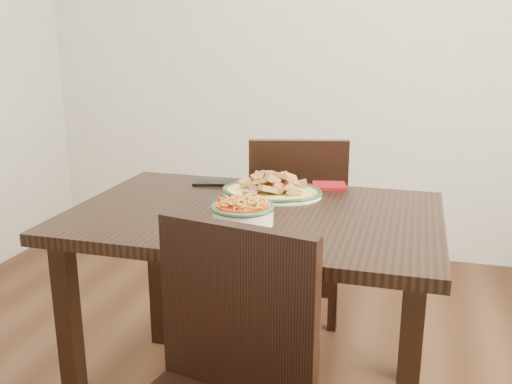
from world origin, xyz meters
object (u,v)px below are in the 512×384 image
(dining_table, at_px, (254,238))
(fish_plate, at_px, (272,183))
(noodle_bowl, at_px, (243,211))
(chair_far, at_px, (296,220))
(smartphone, at_px, (212,183))

(dining_table, relative_size, fish_plate, 3.32)
(fish_plate, bearing_deg, dining_table, -92.31)
(dining_table, xyz_separation_m, noodle_bowl, (0.00, -0.14, 0.14))
(dining_table, height_order, chair_far, chair_far)
(chair_far, relative_size, noodle_bowl, 4.45)
(fish_plate, relative_size, noodle_bowl, 1.83)
(dining_table, xyz_separation_m, smartphone, (-0.26, 0.29, 0.10))
(dining_table, bearing_deg, chair_far, 89.46)
(chair_far, height_order, fish_plate, chair_far)
(noodle_bowl, bearing_deg, fish_plate, 89.03)
(smartphone, bearing_deg, chair_far, 39.94)
(dining_table, bearing_deg, smartphone, 131.27)
(chair_far, relative_size, smartphone, 5.99)
(chair_far, distance_m, fish_plate, 0.55)
(noodle_bowl, xyz_separation_m, smartphone, (-0.26, 0.43, -0.04))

